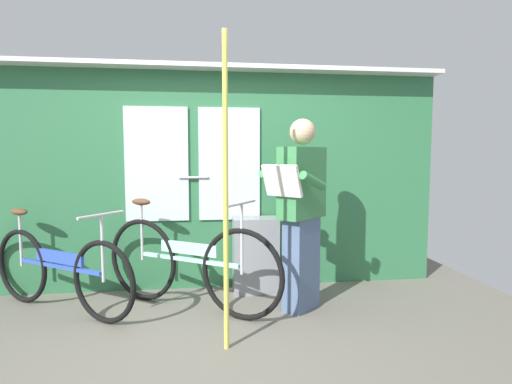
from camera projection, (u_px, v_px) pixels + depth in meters
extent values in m
cube|color=#666056|center=(221.00, 344.00, 2.92)|extent=(5.55, 4.14, 0.04)
cube|color=#2D6B42|center=(214.00, 181.00, 4.08)|extent=(4.55, 0.08, 2.14)
cube|color=silver|center=(157.00, 164.00, 3.95)|extent=(0.60, 0.02, 1.10)
cube|color=silver|center=(229.00, 164.00, 4.04)|extent=(0.60, 0.02, 1.10)
cylinder|color=#B2B2B7|center=(194.00, 177.00, 3.99)|extent=(0.28, 0.02, 0.02)
cube|color=silver|center=(213.00, 67.00, 3.89)|extent=(4.55, 0.28, 0.04)
torus|color=black|center=(104.00, 282.00, 3.22)|extent=(0.57, 0.42, 0.67)
torus|color=black|center=(22.00, 266.00, 3.69)|extent=(0.57, 0.42, 0.67)
cube|color=#2D4CB2|center=(60.00, 266.00, 3.45)|extent=(0.82, 0.58, 0.03)
cube|color=#2D4CB2|center=(59.00, 257.00, 3.44)|extent=(0.48, 0.34, 0.10)
cylinder|color=#B7B7BC|center=(21.00, 239.00, 3.66)|extent=(0.02, 0.02, 0.49)
ellipsoid|color=brown|center=(19.00, 212.00, 3.64)|extent=(0.22, 0.19, 0.06)
cylinder|color=#B7B7BC|center=(102.00, 249.00, 3.20)|extent=(0.02, 0.02, 0.53)
cylinder|color=#B7B7BC|center=(101.00, 215.00, 3.17)|extent=(0.27, 0.38, 0.02)
torus|color=black|center=(242.00, 274.00, 3.28)|extent=(0.65, 0.45, 0.75)
torus|color=black|center=(142.00, 260.00, 3.74)|extent=(0.65, 0.45, 0.75)
cube|color=#9EDBC6|center=(189.00, 260.00, 3.51)|extent=(0.83, 0.57, 0.03)
cube|color=#9EDBC6|center=(189.00, 248.00, 3.50)|extent=(0.49, 0.34, 0.10)
cylinder|color=#B7B7BC|center=(142.00, 231.00, 3.72)|extent=(0.02, 0.02, 0.53)
ellipsoid|color=brown|center=(141.00, 202.00, 3.70)|extent=(0.22, 0.19, 0.06)
cylinder|color=#B7B7BC|center=(242.00, 239.00, 3.26)|extent=(0.02, 0.02, 0.57)
cylinder|color=#B7B7BC|center=(242.00, 203.00, 3.23)|extent=(0.27, 0.38, 0.02)
cube|color=slate|center=(301.00, 264.00, 3.51)|extent=(0.35, 0.34, 0.80)
cube|color=#387F47|center=(302.00, 183.00, 3.45)|extent=(0.47, 0.45, 0.60)
sphere|color=tan|center=(302.00, 132.00, 3.41)|extent=(0.22, 0.22, 0.22)
cube|color=silver|center=(282.00, 181.00, 3.24)|extent=(0.31, 0.33, 0.26)
cylinder|color=#387F47|center=(313.00, 181.00, 3.21)|extent=(0.28, 0.26, 0.17)
cylinder|color=#387F47|center=(273.00, 179.00, 3.48)|extent=(0.28, 0.26, 0.17)
cube|color=gray|center=(255.00, 255.00, 3.98)|extent=(0.43, 0.28, 0.73)
cylinder|color=#C6C14C|center=(226.00, 194.00, 2.73)|extent=(0.04, 0.04, 2.14)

